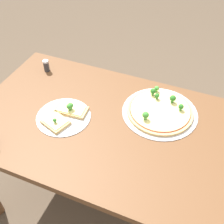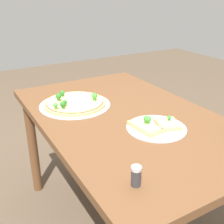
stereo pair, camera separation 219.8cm
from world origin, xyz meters
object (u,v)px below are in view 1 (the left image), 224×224
object	(u,v)px
dining_table	(103,135)
pizza_tray_whole	(160,111)
pizza_tray_slice	(64,115)
condiment_shaker	(46,66)

from	to	relation	value
dining_table	pizza_tray_whole	bearing A→B (deg)	35.27
pizza_tray_whole	pizza_tray_slice	xyz separation A→B (m)	(-0.43, -0.21, -0.00)
pizza_tray_whole	pizza_tray_slice	bearing A→B (deg)	-153.89
pizza_tray_slice	condiment_shaker	xyz separation A→B (m)	(-0.29, 0.31, 0.02)
condiment_shaker	pizza_tray_whole	bearing A→B (deg)	-7.26
dining_table	pizza_tray_slice	distance (m)	0.22
dining_table	pizza_tray_whole	world-z (taller)	pizza_tray_whole
pizza_tray_slice	pizza_tray_whole	bearing A→B (deg)	26.11
pizza_tray_whole	pizza_tray_slice	world-z (taller)	pizza_tray_whole
pizza_tray_whole	condiment_shaker	distance (m)	0.73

